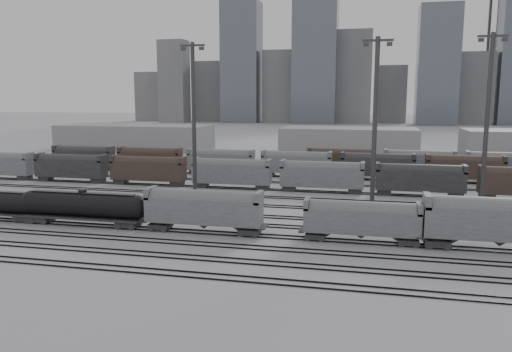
% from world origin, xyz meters
% --- Properties ---
extents(ground, '(900.00, 900.00, 0.00)m').
position_xyz_m(ground, '(0.00, 0.00, 0.00)').
color(ground, silver).
rests_on(ground, ground).
extents(tracks, '(220.00, 71.50, 0.16)m').
position_xyz_m(tracks, '(0.00, 17.50, 0.08)').
color(tracks, black).
rests_on(tracks, ground).
extents(tank_car_b, '(18.81, 3.13, 4.65)m').
position_xyz_m(tank_car_b, '(-21.02, 1.00, 2.69)').
color(tank_car_b, '#242426').
rests_on(tank_car_b, ground).
extents(hopper_car_a, '(15.07, 2.99, 5.39)m').
position_xyz_m(hopper_car_a, '(-4.01, 1.00, 3.33)').
color(hopper_car_a, '#242426').
rests_on(hopper_car_a, ground).
extents(hopper_car_b, '(13.60, 2.70, 4.86)m').
position_xyz_m(hopper_car_b, '(15.62, 1.00, 3.00)').
color(hopper_car_b, '#242426').
rests_on(hopper_car_b, ground).
extents(hopper_car_c, '(16.65, 3.31, 5.96)m').
position_xyz_m(hopper_car_c, '(30.83, 1.00, 3.68)').
color(hopper_car_c, '#242426').
rests_on(hopper_car_c, ground).
extents(light_mast_b, '(4.14, 0.66, 25.85)m').
position_xyz_m(light_mast_b, '(-12.10, 20.31, 13.71)').
color(light_mast_b, '#39393B').
rests_on(light_mast_b, ground).
extents(light_mast_c, '(3.99, 0.64, 24.92)m').
position_xyz_m(light_mast_c, '(16.83, 11.12, 13.22)').
color(light_mast_c, '#39393B').
rests_on(light_mast_c, ground).
extents(light_mast_d, '(4.21, 0.67, 26.33)m').
position_xyz_m(light_mast_d, '(33.03, 21.96, 13.97)').
color(light_mast_d, '#39393B').
rests_on(light_mast_d, ground).
extents(bg_string_near, '(151.00, 3.00, 5.60)m').
position_xyz_m(bg_string_near, '(8.00, 32.00, 2.80)').
color(bg_string_near, gray).
rests_on(bg_string_near, ground).
extents(bg_string_mid, '(151.00, 3.00, 5.60)m').
position_xyz_m(bg_string_mid, '(18.00, 48.00, 2.80)').
color(bg_string_mid, '#242426').
rests_on(bg_string_mid, ground).
extents(bg_string_far, '(66.00, 3.00, 5.60)m').
position_xyz_m(bg_string_far, '(35.50, 56.00, 2.80)').
color(bg_string_far, '#43312A').
rests_on(bg_string_far, ground).
extents(warehouse_left, '(50.00, 18.00, 8.00)m').
position_xyz_m(warehouse_left, '(-60.00, 95.00, 4.00)').
color(warehouse_left, gray).
rests_on(warehouse_left, ground).
extents(warehouse_mid, '(40.00, 18.00, 8.00)m').
position_xyz_m(warehouse_mid, '(10.00, 95.00, 4.00)').
color(warehouse_mid, gray).
rests_on(warehouse_mid, ground).
extents(skyline, '(316.00, 22.40, 95.00)m').
position_xyz_m(skyline, '(10.84, 280.00, 34.73)').
color(skyline, gray).
rests_on(skyline, ground).
extents(crane_left, '(42.00, 1.80, 100.00)m').
position_xyz_m(crane_left, '(-28.74, 305.00, 57.39)').
color(crane_left, '#39393B').
rests_on(crane_left, ground).
extents(crane_right, '(42.00, 1.80, 100.00)m').
position_xyz_m(crane_right, '(91.26, 305.00, 57.39)').
color(crane_right, '#39393B').
rests_on(crane_right, ground).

